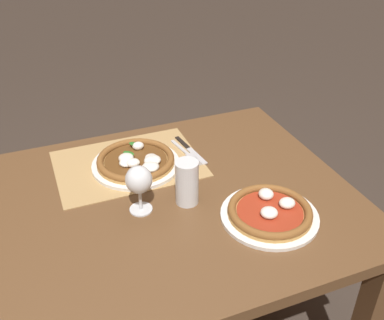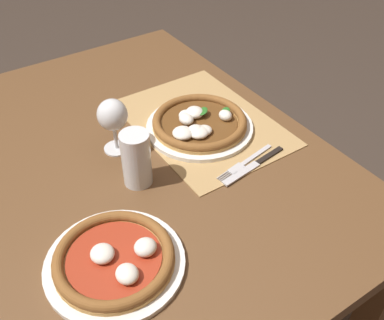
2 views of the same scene
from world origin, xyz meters
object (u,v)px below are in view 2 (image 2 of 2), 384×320
object	(u,v)px
pizza_far	(115,260)
knife	(254,165)
pizza_near	(199,123)
fork	(245,162)
pint_glass	(136,160)
wine_glass	(113,117)

from	to	relation	value
pizza_far	knife	world-z (taller)	pizza_far
pizza_near	fork	bearing A→B (deg)	-175.08
pizza_near	fork	world-z (taller)	pizza_near
fork	knife	xyz separation A→B (m)	(-0.02, -0.01, 0.00)
pizza_far	fork	distance (m)	0.44
pint_glass	pizza_near	bearing A→B (deg)	-69.50
pint_glass	knife	xyz separation A→B (m)	(-0.12, -0.27, -0.06)
pizza_near	pint_glass	xyz separation A→B (m)	(-0.09, 0.25, 0.05)
fork	knife	world-z (taller)	knife
pizza_far	pizza_near	bearing A→B (deg)	-54.43
wine_glass	knife	world-z (taller)	wine_glass
fork	knife	distance (m)	0.02
pizza_far	knife	size ratio (longest dim) A/B	1.35
pint_glass	knife	distance (m)	0.31
knife	pint_glass	bearing A→B (deg)	66.53
pint_glass	fork	world-z (taller)	pint_glass
wine_glass	fork	world-z (taller)	wine_glass
wine_glass	fork	xyz separation A→B (m)	(-0.24, -0.25, -0.10)
fork	pizza_near	bearing A→B (deg)	4.92
pizza_far	pint_glass	size ratio (longest dim) A/B	2.01
pint_glass	pizza_far	bearing A→B (deg)	140.98
fork	knife	size ratio (longest dim) A/B	0.93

